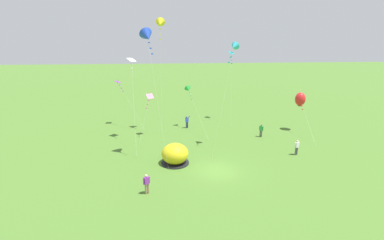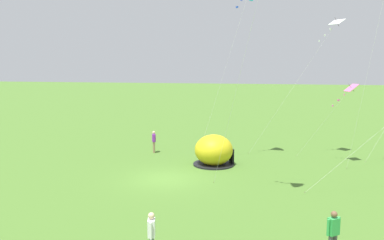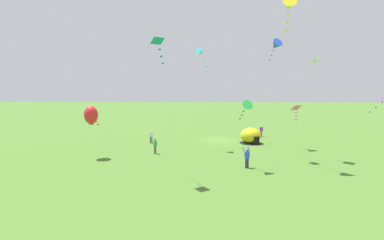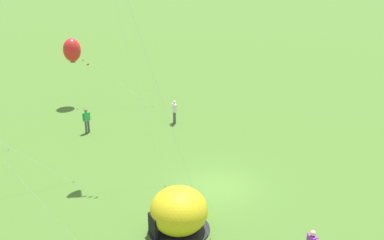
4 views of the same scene
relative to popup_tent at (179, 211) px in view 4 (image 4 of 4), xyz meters
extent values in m
plane|color=#477028|center=(3.94, -2.10, -1.00)|extent=(300.00, 300.00, 0.00)
ellipsoid|color=gold|center=(0.00, -0.01, 0.05)|extent=(2.70, 2.60, 2.10)
cylinder|color=black|center=(0.00, -0.01, -0.95)|extent=(2.81, 2.81, 0.10)
cube|color=black|center=(-0.55, 1.14, -0.45)|extent=(0.77, 0.46, 1.10)
cylinder|color=#4C4C51|center=(11.61, 6.40, -0.56)|extent=(0.15, 0.15, 0.88)
cylinder|color=#4C4C51|center=(11.48, 6.55, -0.56)|extent=(0.15, 0.15, 0.88)
cube|color=green|center=(11.55, 6.48, 0.18)|extent=(0.43, 0.44, 0.60)
sphere|color=brown|center=(11.55, 6.48, 0.61)|extent=(0.22, 0.22, 0.22)
cylinder|color=green|center=(11.71, 6.29, 0.18)|extent=(0.09, 0.09, 0.58)
cylinder|color=green|center=(11.38, 6.66, 0.18)|extent=(0.09, 0.09, 0.58)
sphere|color=beige|center=(-2.56, -5.30, 0.61)|extent=(0.22, 0.22, 0.22)
cylinder|color=purple|center=(-2.34, -5.18, 0.18)|extent=(0.09, 0.09, 0.58)
cylinder|color=#4C4C51|center=(13.33, 0.52, -0.56)|extent=(0.15, 0.15, 0.88)
cylinder|color=#4C4C51|center=(13.14, 0.47, -0.56)|extent=(0.15, 0.15, 0.88)
cube|color=white|center=(13.24, 0.49, 0.18)|extent=(0.43, 0.34, 0.60)
sphere|color=beige|center=(13.24, 0.49, 0.61)|extent=(0.22, 0.22, 0.22)
cylinder|color=white|center=(13.48, 0.57, 0.18)|extent=(0.09, 0.09, 0.58)
cylinder|color=white|center=(13.00, 0.42, 0.18)|extent=(0.09, 0.09, 0.58)
cylinder|color=brown|center=(8.73, 10.92, -0.97)|extent=(0.03, 0.03, 0.06)
cylinder|color=silver|center=(-1.51, 0.35, 5.18)|extent=(1.61, 3.50, 12.35)
cylinder|color=brown|center=(-0.71, -1.40, -0.97)|extent=(0.03, 0.03, 0.06)
cylinder|color=silver|center=(5.33, 2.25, 4.68)|extent=(2.69, 2.92, 11.36)
cylinder|color=brown|center=(3.99, 0.80, -0.97)|extent=(0.03, 0.03, 0.06)
cylinder|color=silver|center=(-4.29, 4.95, 3.93)|extent=(0.55, 6.03, 9.86)
cylinder|color=silver|center=(3.57, 8.90, 1.77)|extent=(1.91, 6.16, 5.53)
cylinder|color=brown|center=(4.52, 5.83, -0.97)|extent=(0.03, 0.03, 0.06)
cylinder|color=silver|center=(17.21, 5.46, 1.23)|extent=(0.87, 6.24, 4.46)
cylinder|color=brown|center=(16.77, 2.34, -0.97)|extent=(0.03, 0.03, 0.06)
ellipsoid|color=red|center=(17.64, 8.57, 3.46)|extent=(1.37, 1.37, 1.83)
cube|color=brown|center=(17.64, 8.57, 2.60)|extent=(0.34, 0.34, 0.25)
cube|color=red|center=(17.58, 8.13, 3.04)|extent=(0.21, 0.09, 0.12)
cube|color=red|center=(17.53, 7.76, 2.69)|extent=(0.21, 0.09, 0.12)
cube|color=red|center=(17.48, 7.38, 2.34)|extent=(0.21, 0.14, 0.12)
camera|label=1|loc=(-1.11, -23.82, 10.53)|focal=24.00mm
camera|label=2|loc=(24.54, 4.86, 5.50)|focal=35.00mm
camera|label=3|loc=(6.17, 33.91, 5.69)|focal=24.00mm
camera|label=4|loc=(-17.21, -0.35, 11.10)|focal=42.00mm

